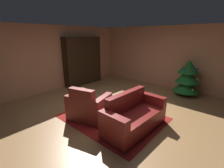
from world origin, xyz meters
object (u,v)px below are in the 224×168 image
Objects in this scene: armchair_red at (88,107)px; coffee_table at (116,104)px; book_stack_on_table at (115,101)px; bottle_on_table at (111,101)px; decorated_tree at (187,77)px; couch_red at (134,117)px; bookshelf_unit at (85,61)px.

armchair_red reaches higher than coffee_table.
book_stack_on_table is 0.77× the size of bottle_on_table.
decorated_tree reaches higher than coffee_table.
decorated_tree reaches higher than armchair_red.
couch_red is (1.16, 0.39, -0.02)m from armchair_red.
couch_red is (3.78, -1.68, -0.74)m from bookshelf_unit.
bottle_on_table is at bearing -78.52° from book_stack_on_table.
armchair_red is 0.73m from book_stack_on_table.
decorated_tree is at bearing 74.94° from book_stack_on_table.
bookshelf_unit reaches higher than coffee_table.
bookshelf_unit is at bearing 153.01° from coffee_table.
bottle_on_table is 3.35m from decorated_tree.
decorated_tree is at bearing 86.55° from couch_red.
book_stack_on_table is 0.22m from bottle_on_table.
bookshelf_unit is at bearing 141.71° from armchair_red.
decorated_tree is (0.80, 3.06, 0.26)m from coffee_table.
decorated_tree reaches higher than couch_red.
couch_red is at bearing -5.60° from coffee_table.
armchair_red is at bearing -111.05° from decorated_tree.
bookshelf_unit is at bearing 150.41° from bottle_on_table.
bottle_on_table is at bearing -103.41° from decorated_tree.
bottle_on_table is (0.57, 0.25, 0.25)m from armchair_red.
armchair_red is 0.68m from bottle_on_table.
armchair_red is at bearing -156.09° from bottle_on_table.
armchair_red reaches higher than couch_red.
bookshelf_unit is 1.22× the size of couch_red.
book_stack_on_table reaches higher than coffee_table.
decorated_tree reaches higher than bottle_on_table.
book_stack_on_table is 0.17× the size of decorated_tree.
bookshelf_unit is 4.20m from couch_red.
couch_red is at bearing -6.58° from book_stack_on_table.
coffee_table is 3.17m from decorated_tree.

